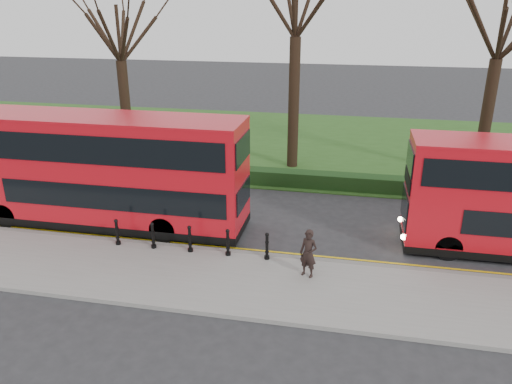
# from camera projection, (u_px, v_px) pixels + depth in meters

# --- Properties ---
(ground) EXTENTS (120.00, 120.00, 0.00)m
(ground) POSITION_uv_depth(u_px,v_px,m) (209.00, 240.00, 19.93)
(ground) COLOR #28282B
(ground) RESTS_ON ground
(pavement) EXTENTS (60.00, 4.00, 0.15)m
(pavement) POSITION_uv_depth(u_px,v_px,m) (184.00, 276.00, 17.16)
(pavement) COLOR gray
(pavement) RESTS_ON ground
(kerb) EXTENTS (60.00, 0.25, 0.16)m
(kerb) POSITION_uv_depth(u_px,v_px,m) (202.00, 250.00, 18.99)
(kerb) COLOR slate
(kerb) RESTS_ON ground
(grass_verge) EXTENTS (60.00, 18.00, 0.06)m
(grass_verge) POSITION_uv_depth(u_px,v_px,m) (272.00, 142.00, 33.64)
(grass_verge) COLOR #284E1A
(grass_verge) RESTS_ON ground
(hedge) EXTENTS (60.00, 0.90, 0.80)m
(hedge) POSITION_uv_depth(u_px,v_px,m) (246.00, 176.00, 26.00)
(hedge) COLOR black
(hedge) RESTS_ON ground
(yellow_line_outer) EXTENTS (60.00, 0.10, 0.01)m
(yellow_line_outer) POSITION_uv_depth(u_px,v_px,m) (204.00, 248.00, 19.29)
(yellow_line_outer) COLOR yellow
(yellow_line_outer) RESTS_ON ground
(yellow_line_inner) EXTENTS (60.00, 0.10, 0.01)m
(yellow_line_inner) POSITION_uv_depth(u_px,v_px,m) (205.00, 245.00, 19.47)
(yellow_line_inner) COLOR yellow
(yellow_line_inner) RESTS_ON ground
(tree_left) EXTENTS (6.65, 6.65, 10.40)m
(tree_left) POSITION_uv_depth(u_px,v_px,m) (118.00, 27.00, 27.85)
(tree_left) COLOR black
(tree_left) RESTS_ON ground
(tree_right) EXTENTS (7.27, 7.27, 11.36)m
(tree_right) POSITION_uv_depth(u_px,v_px,m) (504.00, 16.00, 23.87)
(tree_right) COLOR black
(tree_right) RESTS_ON ground
(bollard_row) EXTENTS (7.44, 0.15, 1.00)m
(bollard_row) POSITION_uv_depth(u_px,v_px,m) (209.00, 241.00, 18.39)
(bollard_row) COLOR black
(bollard_row) RESTS_ON pavement
(bus_lead) EXTENTS (11.73, 2.69, 4.67)m
(bus_lead) POSITION_uv_depth(u_px,v_px,m) (105.00, 172.00, 20.54)
(bus_lead) COLOR red
(bus_lead) RESTS_ON ground
(pedestrian) EXTENTS (0.73, 0.60, 1.70)m
(pedestrian) POSITION_uv_depth(u_px,v_px,m) (308.00, 253.00, 16.75)
(pedestrian) COLOR black
(pedestrian) RESTS_ON pavement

